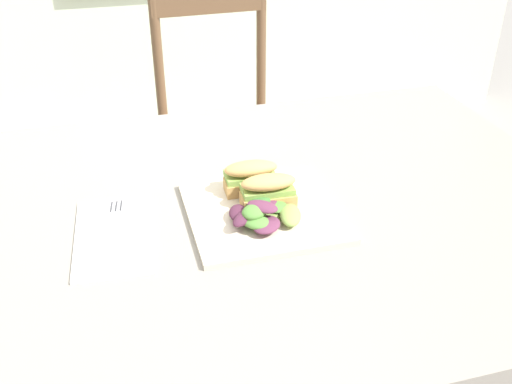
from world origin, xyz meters
The scene contains 8 objects.
dining_table centered at (0.05, -0.05, 0.62)m, with size 1.38×0.84×0.74m.
chair_wooden_far centered at (0.29, 0.82, 0.45)m, with size 0.42×0.42×0.87m.
plate_lunch centered at (0.16, -0.08, 0.74)m, with size 0.24×0.24×0.01m, color beige.
sandwich_half_front centered at (0.18, -0.07, 0.78)m, with size 0.09×0.05×0.06m.
sandwich_half_back centered at (0.16, -0.01, 0.78)m, with size 0.09×0.05×0.06m.
salad_mixed_greens centered at (0.16, -0.11, 0.77)m, with size 0.13×0.11×0.04m.
napkin_folded centered at (-0.08, -0.08, 0.74)m, with size 0.11×0.21×0.00m, color silver.
fork_on_napkin centered at (-0.07, -0.06, 0.75)m, with size 0.05×0.19×0.00m.
Camera 1 is at (-0.06, -0.85, 1.27)m, focal length 41.06 mm.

